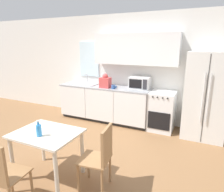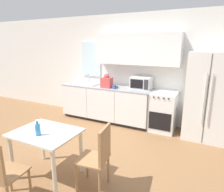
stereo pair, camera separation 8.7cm
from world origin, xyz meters
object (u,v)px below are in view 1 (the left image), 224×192
(dining_chair_near, at_px, (1,172))
(drink_bottle, at_px, (39,130))
(refrigerator, at_px, (206,96))
(microwave, at_px, (140,83))
(oven_range, at_px, (162,111))
(dining_table, at_px, (47,140))
(coffee_mug, at_px, (113,87))
(dining_chair_side, at_px, (101,154))

(dining_chair_near, bearing_deg, drink_bottle, 81.95)
(refrigerator, distance_m, dining_chair_near, 3.84)
(dining_chair_near, height_order, drink_bottle, drink_bottle)
(dining_chair_near, bearing_deg, microwave, 73.02)
(oven_range, xyz_separation_m, dining_table, (-1.17, -2.49, 0.15))
(coffee_mug, relative_size, drink_bottle, 0.56)
(coffee_mug, height_order, dining_chair_side, coffee_mug)
(microwave, relative_size, coffee_mug, 3.75)
(coffee_mug, height_order, dining_table, coffee_mug)
(refrigerator, bearing_deg, oven_range, 178.69)
(dining_chair_near, bearing_deg, oven_range, 63.08)
(oven_range, height_order, microwave, microwave)
(refrigerator, height_order, dining_chair_side, refrigerator)
(drink_bottle, bearing_deg, dining_table, 88.15)
(dining_chair_near, bearing_deg, coffee_mug, 82.63)
(coffee_mug, relative_size, dining_chair_near, 0.14)
(microwave, xyz_separation_m, dining_chair_near, (-0.61, -3.33, -0.53))
(microwave, relative_size, drink_bottle, 2.09)
(oven_range, distance_m, coffee_mug, 1.28)
(dining_chair_side, bearing_deg, microwave, -1.93)
(dining_table, height_order, drink_bottle, drink_bottle)
(dining_chair_side, bearing_deg, coffee_mug, 12.87)
(oven_range, height_order, dining_chair_side, dining_chair_side)
(microwave, xyz_separation_m, drink_bottle, (-0.59, -2.72, -0.24))
(oven_range, relative_size, refrigerator, 0.49)
(microwave, relative_size, dining_chair_near, 0.52)
(dining_table, height_order, dining_chair_side, dining_chair_side)
(oven_range, xyz_separation_m, refrigerator, (0.88, -0.02, 0.46))
(dining_table, distance_m, dining_chair_side, 0.85)
(microwave, bearing_deg, oven_range, -9.60)
(oven_range, relative_size, drink_bottle, 3.94)
(dining_chair_near, distance_m, drink_bottle, 0.67)
(refrigerator, relative_size, dining_chair_near, 1.97)
(microwave, bearing_deg, coffee_mug, -151.94)
(coffee_mug, xyz_separation_m, dining_chair_side, (0.82, -2.19, -0.43))
(oven_range, xyz_separation_m, microwave, (-0.59, 0.10, 0.61))
(oven_range, height_order, refrigerator, refrigerator)
(refrigerator, height_order, dining_chair_near, refrigerator)
(dining_table, xyz_separation_m, dining_chair_side, (0.84, 0.10, -0.07))
(dining_table, relative_size, dining_chair_side, 1.00)
(microwave, xyz_separation_m, coffee_mug, (-0.57, -0.30, -0.10))
(drink_bottle, bearing_deg, refrigerator, 51.64)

